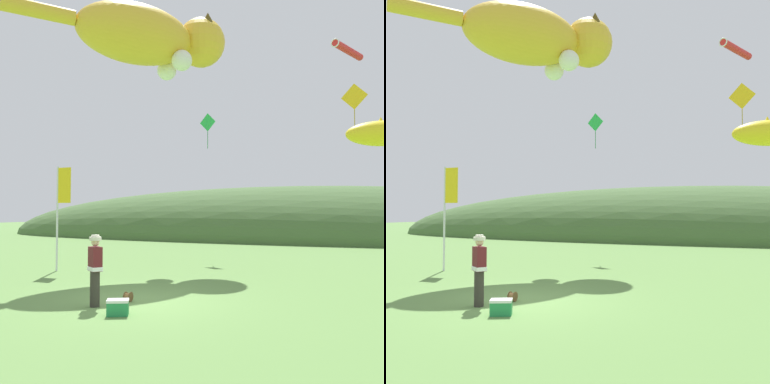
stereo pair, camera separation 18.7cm
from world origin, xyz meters
The scene contains 10 objects.
ground_plane centered at (0.00, 0.00, 0.00)m, with size 120.00×120.00×0.00m, color #5B8442.
distant_hill_ridge centered at (0.00, 26.01, 0.00)m, with size 55.88×13.16×8.79m.
festival_attendant centered at (-0.71, -0.83, 0.95)m, with size 0.49×0.46×1.77m.
kite_spool centered at (-0.24, 0.00, 0.13)m, with size 0.17×0.25×0.25m.
picnic_cooler centered at (0.27, -1.38, 0.18)m, with size 0.58×0.50×0.36m.
festival_banner_pole centered at (-5.56, 3.95, 2.71)m, with size 0.66×0.08×4.13m.
kite_giant_cat centered at (-3.17, 7.06, 10.17)m, with size 7.07×8.16×3.04m.
kite_tube_streamer centered at (5.06, 12.73, 10.48)m, with size 1.51×2.73×0.44m.
kite_diamond_gold centered at (5.34, 9.25, 7.19)m, with size 1.08×0.31×2.02m.
kite_diamond_green centered at (-1.84, 11.01, 6.96)m, with size 0.93×0.24×1.85m.
Camera 2 is at (5.56, -9.85, 2.38)m, focal length 40.00 mm.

